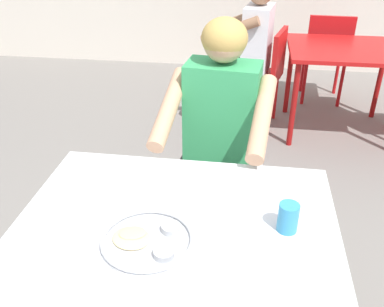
# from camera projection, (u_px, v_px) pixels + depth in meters

# --- Properties ---
(table_foreground) EXTENTS (1.07, 0.90, 0.74)m
(table_foreground) POSITION_uv_depth(u_px,v_px,m) (174.00, 248.00, 1.42)
(table_foreground) COLOR silver
(table_foreground) RESTS_ON ground
(thali_tray) EXTENTS (0.29, 0.29, 0.03)m
(thali_tray) POSITION_uv_depth(u_px,v_px,m) (148.00, 240.00, 1.32)
(thali_tray) COLOR #B7BABF
(thali_tray) RESTS_ON table_foreground
(drinking_cup) EXTENTS (0.07, 0.07, 0.10)m
(drinking_cup) POSITION_uv_depth(u_px,v_px,m) (288.00, 217.00, 1.36)
(drinking_cup) COLOR #338CBF
(drinking_cup) RESTS_ON table_foreground
(chair_foreground) EXTENTS (0.46, 0.43, 0.85)m
(chair_foreground) POSITION_uv_depth(u_px,v_px,m) (223.00, 154.00, 2.28)
(chair_foreground) COLOR silver
(chair_foreground) RESTS_ON ground
(diner_foreground) EXTENTS (0.53, 0.58, 1.25)m
(diner_foreground) POSITION_uv_depth(u_px,v_px,m) (218.00, 132.00, 1.98)
(diner_foreground) COLOR #2C2C2C
(diner_foreground) RESTS_ON ground
(table_background_red) EXTENTS (0.90, 0.77, 0.72)m
(table_background_red) POSITION_uv_depth(u_px,v_px,m) (345.00, 58.00, 3.35)
(table_background_red) COLOR #B71414
(table_background_red) RESTS_ON ground
(chair_red_left) EXTENTS (0.47, 0.49, 0.83)m
(chair_red_left) POSITION_uv_depth(u_px,v_px,m) (265.00, 71.00, 3.52)
(chair_red_left) COLOR #B21414
(chair_red_left) RESTS_ON ground
(chair_red_far) EXTENTS (0.43, 0.44, 0.85)m
(chair_red_far) POSITION_uv_depth(u_px,v_px,m) (326.00, 52.00, 3.96)
(chair_red_far) COLOR #B51215
(chair_red_far) RESTS_ON ground
(patron_background) EXTENTS (0.60, 0.55, 1.22)m
(patron_background) POSITION_uv_depth(u_px,v_px,m) (246.00, 42.00, 3.41)
(patron_background) COLOR black
(patron_background) RESTS_ON ground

